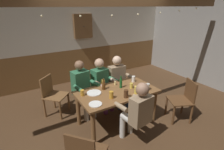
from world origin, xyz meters
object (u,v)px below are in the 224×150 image
Objects in this scene: pint_glass_0 at (140,89)px; pint_glass_6 at (82,93)px; plate_1 at (94,93)px; pint_glass_3 at (136,90)px; pint_glass_5 at (131,86)px; wall_dart_cabinet at (83,26)px; dining_table at (117,96)px; person_1 at (102,82)px; person_2 at (118,79)px; bottle_0 at (104,86)px; person_0 at (82,86)px; pint_glass_7 at (111,95)px; person_3 at (138,111)px; pint_glass_2 at (103,82)px; chair_empty_near_right at (184,99)px; pint_glass_1 at (148,87)px; table_candle at (115,83)px; plate_0 at (95,104)px; bottle_1 at (121,83)px; pint_glass_4 at (126,94)px; chair_empty_near_left at (52,94)px; pint_glass_8 at (133,79)px.

pint_glass_0 is 1.26× the size of pint_glass_6.
pint_glass_3 reaches higher than plate_1.
pint_glass_3 is at bearing -106.02° from pint_glass_5.
wall_dart_cabinet is at bearing 87.29° from pint_glass_3.
pint_glass_5 is at bearing 73.98° from pint_glass_3.
person_1 is at bearing 88.93° from dining_table.
person_2 reaches higher than bottle_0.
person_0 reaches higher than pint_glass_0.
wall_dart_cabinet is at bearing 66.09° from pint_glass_6.
person_2 reaches higher than pint_glass_5.
wall_dart_cabinet is at bearing 76.09° from bottle_0.
pint_glass_5 is at bearing 102.80° from person_1.
bottle_0 reaches higher than pint_glass_7.
person_3 is 1.04m from pint_glass_2.
chair_empty_near_right is (1.73, -1.27, -0.20)m from person_0.
pint_glass_1 is at bearing -26.96° from dining_table.
pint_glass_2 is at bearing 76.49° from pint_glass_7.
table_candle is 0.87m from plate_0.
table_candle is 0.34× the size of bottle_0.
plate_1 is 2.03× the size of pint_glass_7.
person_0 is at bearing -114.54° from wall_dart_cabinet.
pint_glass_3 is 0.50m from pint_glass_7.
bottle_1 is at bearing -18.59° from bottle_0.
wall_dart_cabinet reaches higher than chair_empty_near_right.
pint_glass_7 is at bearing 52.42° from person_2.
pint_glass_0 reaches higher than plate_0.
pint_glass_3 is at bearing 5.93° from pint_glass_4.
chair_empty_near_right reaches higher than pint_glass_7.
chair_empty_near_left is 3.78× the size of bottle_0.
chair_empty_near_left is 11.00× the size of table_candle.
pint_glass_4 is (-0.01, -0.97, 0.14)m from person_1.
pint_glass_5 is at bearing 14.94° from pint_glass_7.
wall_dart_cabinet reaches higher than plate_1.
pint_glass_8 is at bearing -0.31° from bottle_0.
plate_1 is 1.85× the size of pint_glass_3.
pint_glass_2 is 0.68m from pint_glass_8.
chair_empty_near_right is at bearing 124.48° from person_1.
pint_glass_5 is (0.90, 0.20, 0.05)m from plate_0.
person_3 is 1.70× the size of wall_dart_cabinet.
person_3 is at bearing -63.28° from pint_glass_7.
chair_empty_near_left is 2.06m from pint_glass_1.
pint_glass_3 is 0.56m from pint_glass_8.
pint_glass_7 is (-0.59, 0.06, -0.00)m from pint_glass_0.
pint_glass_4 is (-1.27, 0.30, 0.34)m from chair_empty_near_right.
pint_glass_6 is (-0.64, 0.83, 0.14)m from person_3.
pint_glass_5 is at bearing -25.28° from bottle_0.
wall_dart_cabinet is at bearing 81.33° from dining_table.
person_3 is 7.93× the size of pint_glass_3.
person_3 is 1.35× the size of chair_empty_near_right.
plate_1 is 0.39m from pint_glass_2.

